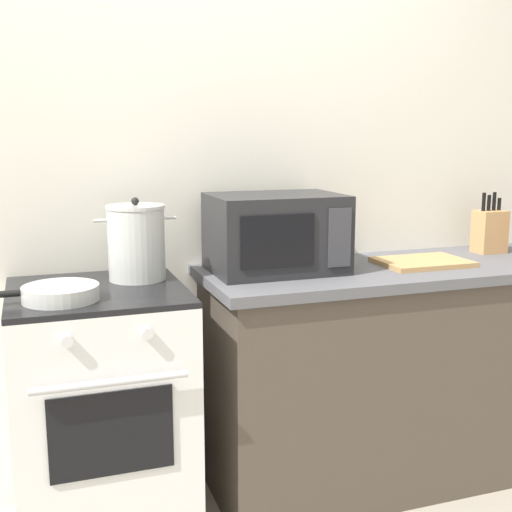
# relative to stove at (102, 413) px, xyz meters

# --- Properties ---
(back_wall) EXTENTS (4.40, 0.10, 2.50)m
(back_wall) POSITION_rel_stove_xyz_m (0.65, 0.37, 0.79)
(back_wall) COLOR silver
(back_wall) RESTS_ON ground_plane
(lower_cabinet_right) EXTENTS (1.64, 0.56, 0.88)m
(lower_cabinet_right) POSITION_rel_stove_xyz_m (1.25, 0.02, -0.02)
(lower_cabinet_right) COLOR #4C4238
(lower_cabinet_right) RESTS_ON ground_plane
(countertop_right) EXTENTS (1.70, 0.60, 0.04)m
(countertop_right) POSITION_rel_stove_xyz_m (1.25, 0.02, 0.44)
(countertop_right) COLOR #59595E
(countertop_right) RESTS_ON lower_cabinet_right
(stove) EXTENTS (0.60, 0.64, 0.92)m
(stove) POSITION_rel_stove_xyz_m (0.00, 0.00, 0.00)
(stove) COLOR white
(stove) RESTS_ON ground_plane
(stock_pot) EXTENTS (0.30, 0.21, 0.30)m
(stock_pot) POSITION_rel_stove_xyz_m (0.16, 0.11, 0.60)
(stock_pot) COLOR silver
(stock_pot) RESTS_ON stove
(frying_pan) EXTENTS (0.44, 0.24, 0.05)m
(frying_pan) POSITION_rel_stove_xyz_m (-0.13, -0.12, 0.48)
(frying_pan) COLOR silver
(frying_pan) RESTS_ON stove
(microwave) EXTENTS (0.50, 0.37, 0.30)m
(microwave) POSITION_rel_stove_xyz_m (0.69, 0.08, 0.61)
(microwave) COLOR #232326
(microwave) RESTS_ON countertop_right
(cutting_board) EXTENTS (0.36, 0.26, 0.02)m
(cutting_board) POSITION_rel_stove_xyz_m (1.31, 0.00, 0.47)
(cutting_board) COLOR tan
(cutting_board) RESTS_ON countertop_right
(knife_block) EXTENTS (0.13, 0.10, 0.27)m
(knife_block) POSITION_rel_stove_xyz_m (1.74, 0.14, 0.56)
(knife_block) COLOR tan
(knife_block) RESTS_ON countertop_right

